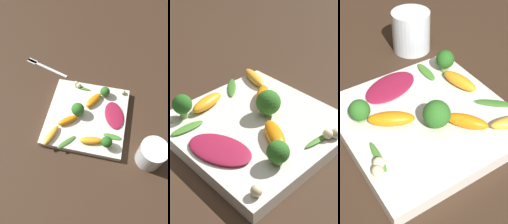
% 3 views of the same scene
% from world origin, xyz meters
% --- Properties ---
extents(ground_plane, '(2.40, 2.40, 0.00)m').
position_xyz_m(ground_plane, '(0.00, 0.00, 0.00)').
color(ground_plane, '#382619').
extents(plate, '(0.26, 0.26, 0.02)m').
position_xyz_m(plate, '(0.00, 0.00, 0.01)').
color(plate, silver).
rests_on(plate, ground_plane).
extents(drinking_glass, '(0.08, 0.08, 0.09)m').
position_xyz_m(drinking_glass, '(-0.22, 0.10, 0.04)').
color(drinking_glass, white).
rests_on(drinking_glass, ground_plane).
extents(fork, '(0.18, 0.07, 0.01)m').
position_xyz_m(fork, '(0.22, -0.20, 0.00)').
color(fork, silver).
rests_on(fork, ground_plane).
extents(radicchio_leaf_0, '(0.09, 0.12, 0.01)m').
position_xyz_m(radicchio_leaf_0, '(-0.09, -0.02, 0.03)').
color(radicchio_leaf_0, maroon).
rests_on(radicchio_leaf_0, plate).
extents(orange_segment_0, '(0.06, 0.08, 0.02)m').
position_xyz_m(orange_segment_0, '(-0.01, -0.06, 0.03)').
color(orange_segment_0, orange).
rests_on(orange_segment_0, plate).
extents(orange_segment_1, '(0.08, 0.04, 0.02)m').
position_xyz_m(orange_segment_1, '(-0.03, 0.09, 0.03)').
color(orange_segment_1, orange).
rests_on(orange_segment_1, plate).
extents(orange_segment_2, '(0.05, 0.08, 0.02)m').
position_xyz_m(orange_segment_2, '(0.10, 0.10, 0.03)').
color(orange_segment_2, '#FCAD33').
rests_on(orange_segment_2, plate).
extents(orange_segment_3, '(0.07, 0.06, 0.02)m').
position_xyz_m(orange_segment_3, '(0.06, 0.04, 0.03)').
color(orange_segment_3, orange).
rests_on(orange_segment_3, plate).
extents(broccoli_floret_0, '(0.03, 0.03, 0.04)m').
position_xyz_m(broccoli_floret_0, '(-0.05, -0.09, 0.04)').
color(broccoli_floret_0, '#7A9E51').
rests_on(broccoli_floret_0, plate).
extents(broccoli_floret_1, '(0.03, 0.03, 0.04)m').
position_xyz_m(broccoli_floret_1, '(-0.08, 0.10, 0.05)').
color(broccoli_floret_1, '#84AD5B').
rests_on(broccoli_floret_1, plate).
extents(broccoli_floret_2, '(0.04, 0.04, 0.05)m').
position_xyz_m(broccoli_floret_2, '(0.03, -0.00, 0.05)').
color(broccoli_floret_2, '#7A9E51').
rests_on(broccoli_floret_2, plate).
extents(arugula_sprig_0, '(0.06, 0.06, 0.00)m').
position_xyz_m(arugula_sprig_0, '(0.04, 0.11, 0.03)').
color(arugula_sprig_0, '#3D7528').
rests_on(arugula_sprig_0, plate).
extents(arugula_sprig_1, '(0.06, 0.02, 0.01)m').
position_xyz_m(arugula_sprig_1, '(-0.10, 0.06, 0.03)').
color(arugula_sprig_1, '#47842D').
rests_on(arugula_sprig_1, plate).
extents(arugula_sprig_2, '(0.06, 0.02, 0.00)m').
position_xyz_m(arugula_sprig_2, '(0.04, -0.11, 0.03)').
color(arugula_sprig_2, '#47842D').
rests_on(arugula_sprig_2, plate).
extents(macadamia_nut_0, '(0.02, 0.02, 0.02)m').
position_xyz_m(macadamia_nut_0, '(0.06, -0.12, 0.03)').
color(macadamia_nut_0, beige).
rests_on(macadamia_nut_0, plate).
extents(macadamia_nut_1, '(0.02, 0.02, 0.02)m').
position_xyz_m(macadamia_nut_1, '(0.05, -0.11, 0.03)').
color(macadamia_nut_1, beige).
rests_on(macadamia_nut_1, plate).
extents(macadamia_nut_2, '(0.01, 0.01, 0.01)m').
position_xyz_m(macadamia_nut_2, '(-0.11, 0.10, 0.03)').
color(macadamia_nut_2, beige).
rests_on(macadamia_nut_2, plate).
extents(macadamia_nut_3, '(0.02, 0.02, 0.02)m').
position_xyz_m(macadamia_nut_3, '(-0.11, -0.11, 0.03)').
color(macadamia_nut_3, beige).
rests_on(macadamia_nut_3, plate).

